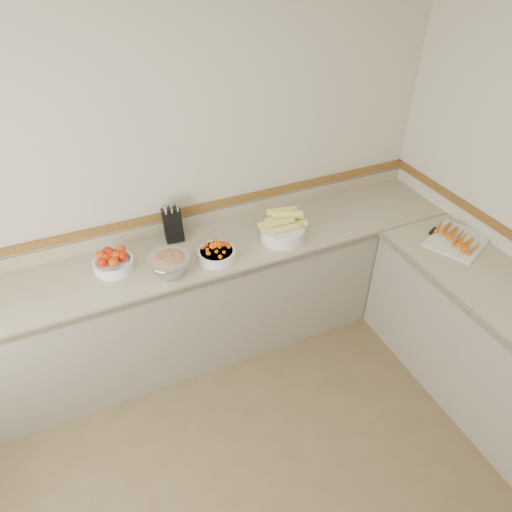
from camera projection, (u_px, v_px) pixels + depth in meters
name	position (u px, v px, depth m)	size (l,w,h in m)	color
back_wall	(171.00, 182.00, 3.15)	(4.00, 4.00, 0.00)	beige
counter_back	(196.00, 301.00, 3.43)	(4.00, 0.65, 1.08)	tan
knife_block	(173.00, 224.00, 3.22)	(0.14, 0.17, 0.31)	black
tomato_bowl	(113.00, 261.00, 2.99)	(0.27, 0.27, 0.13)	white
cherry_tomato_bowl	(217.00, 253.00, 3.09)	(0.26, 0.26, 0.14)	white
corn_bowl	(283.00, 228.00, 3.25)	(0.36, 0.32, 0.24)	white
rhubarb_bowl	(170.00, 264.00, 2.93)	(0.28, 0.28, 0.16)	#B2B2BA
cutting_board	(457.00, 238.00, 3.27)	(0.54, 0.50, 0.06)	silver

